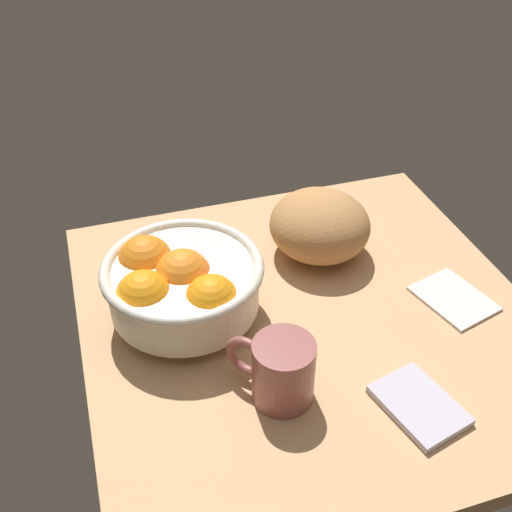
{
  "coord_description": "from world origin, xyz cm",
  "views": [
    {
      "loc": [
        61.43,
        -27.72,
        64.15
      ],
      "look_at": [
        -10.35,
        -5.25,
        5.0
      ],
      "focal_mm": 43.64,
      "sensor_mm": 36.0,
      "label": 1
    }
  ],
  "objects_px": {
    "fruit_bowl": "(179,283)",
    "mug": "(280,370)",
    "napkin_folded": "(419,405)",
    "napkin_spare": "(454,297)",
    "bread_loaf": "(320,225)"
  },
  "relations": [
    {
      "from": "fruit_bowl",
      "to": "mug",
      "type": "xyz_separation_m",
      "value": [
        0.18,
        0.09,
        -0.02
      ]
    },
    {
      "from": "napkin_folded",
      "to": "mug",
      "type": "bearing_deg",
      "value": -114.74
    },
    {
      "from": "fruit_bowl",
      "to": "napkin_spare",
      "type": "relative_size",
      "value": 2.05
    },
    {
      "from": "napkin_folded",
      "to": "mug",
      "type": "xyz_separation_m",
      "value": [
        -0.07,
        -0.16,
        0.04
      ]
    },
    {
      "from": "mug",
      "to": "bread_loaf",
      "type": "bearing_deg",
      "value": 149.05
    },
    {
      "from": "fruit_bowl",
      "to": "mug",
      "type": "distance_m",
      "value": 0.2
    },
    {
      "from": "bread_loaf",
      "to": "napkin_spare",
      "type": "height_order",
      "value": "bread_loaf"
    },
    {
      "from": "bread_loaf",
      "to": "napkin_folded",
      "type": "xyz_separation_m",
      "value": [
        0.34,
        0.0,
        -0.05
      ]
    },
    {
      "from": "fruit_bowl",
      "to": "napkin_folded",
      "type": "height_order",
      "value": "fruit_bowl"
    },
    {
      "from": "bread_loaf",
      "to": "mug",
      "type": "distance_m",
      "value": 0.31
    },
    {
      "from": "napkin_spare",
      "to": "mug",
      "type": "height_order",
      "value": "mug"
    },
    {
      "from": "fruit_bowl",
      "to": "napkin_spare",
      "type": "height_order",
      "value": "fruit_bowl"
    },
    {
      "from": "fruit_bowl",
      "to": "napkin_folded",
      "type": "bearing_deg",
      "value": 44.38
    },
    {
      "from": "fruit_bowl",
      "to": "bread_loaf",
      "type": "distance_m",
      "value": 0.26
    },
    {
      "from": "bread_loaf",
      "to": "napkin_spare",
      "type": "relative_size",
      "value": 1.46
    }
  ]
}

